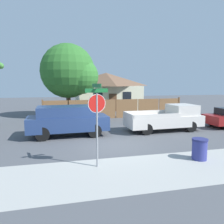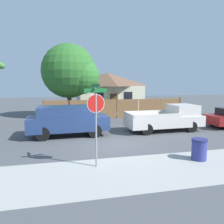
{
  "view_description": "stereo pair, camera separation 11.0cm",
  "coord_description": "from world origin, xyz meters",
  "px_view_note": "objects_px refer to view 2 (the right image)",
  "views": [
    {
      "loc": [
        -2.66,
        -10.78,
        3.21
      ],
      "look_at": [
        0.14,
        0.88,
        1.6
      ],
      "focal_mm": 35.0,
      "sensor_mm": 36.0,
      "label": 1
    },
    {
      "loc": [
        -2.56,
        -10.81,
        3.21
      ],
      "look_at": [
        0.14,
        0.88,
        1.6
      ],
      "focal_mm": 35.0,
      "sensor_mm": 36.0,
      "label": 2
    }
  ],
  "objects_px": {
    "red_suv": "(68,120)",
    "stop_sign": "(96,111)",
    "orange_pickup": "(167,118)",
    "trash_bin": "(199,149)",
    "oak_tree": "(71,72)",
    "house": "(107,90)"
  },
  "relations": [
    {
      "from": "red_suv",
      "to": "stop_sign",
      "type": "height_order",
      "value": "stop_sign"
    },
    {
      "from": "orange_pickup",
      "to": "stop_sign",
      "type": "distance_m",
      "value": 7.84
    },
    {
      "from": "trash_bin",
      "to": "red_suv",
      "type": "bearing_deg",
      "value": 133.6
    },
    {
      "from": "oak_tree",
      "to": "trash_bin",
      "type": "bearing_deg",
      "value": -70.2
    },
    {
      "from": "oak_tree",
      "to": "red_suv",
      "type": "relative_size",
      "value": 1.41
    },
    {
      "from": "house",
      "to": "trash_bin",
      "type": "relative_size",
      "value": 8.98
    },
    {
      "from": "house",
      "to": "stop_sign",
      "type": "relative_size",
      "value": 2.53
    },
    {
      "from": "oak_tree",
      "to": "trash_bin",
      "type": "relative_size",
      "value": 7.54
    },
    {
      "from": "orange_pickup",
      "to": "trash_bin",
      "type": "bearing_deg",
      "value": -105.54
    },
    {
      "from": "stop_sign",
      "to": "trash_bin",
      "type": "bearing_deg",
      "value": -15.73
    },
    {
      "from": "orange_pickup",
      "to": "stop_sign",
      "type": "relative_size",
      "value": 1.61
    },
    {
      "from": "house",
      "to": "trash_bin",
      "type": "height_order",
      "value": "house"
    },
    {
      "from": "oak_tree",
      "to": "stop_sign",
      "type": "height_order",
      "value": "oak_tree"
    },
    {
      "from": "oak_tree",
      "to": "red_suv",
      "type": "distance_m",
      "value": 8.0
    },
    {
      "from": "trash_bin",
      "to": "oak_tree",
      "type": "bearing_deg",
      "value": 109.8
    },
    {
      "from": "house",
      "to": "red_suv",
      "type": "bearing_deg",
      "value": -110.87
    },
    {
      "from": "orange_pickup",
      "to": "stop_sign",
      "type": "height_order",
      "value": "stop_sign"
    },
    {
      "from": "red_suv",
      "to": "trash_bin",
      "type": "xyz_separation_m",
      "value": [
        5.22,
        -5.48,
        -0.55
      ]
    },
    {
      "from": "red_suv",
      "to": "stop_sign",
      "type": "distance_m",
      "value": 5.46
    },
    {
      "from": "oak_tree",
      "to": "red_suv",
      "type": "height_order",
      "value": "oak_tree"
    },
    {
      "from": "house",
      "to": "oak_tree",
      "type": "bearing_deg",
      "value": -125.08
    },
    {
      "from": "orange_pickup",
      "to": "trash_bin",
      "type": "distance_m",
      "value": 5.67
    }
  ]
}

